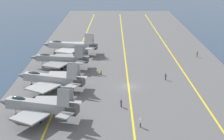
# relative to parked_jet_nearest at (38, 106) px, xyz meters

# --- Properties ---
(ground_plane) EXTENTS (2000.00, 2000.00, 0.00)m
(ground_plane) POSITION_rel_parked_jet_nearest_xyz_m (16.64, -16.98, -3.15)
(ground_plane) COLOR navy
(carrier_deck) EXTENTS (228.23, 53.58, 0.40)m
(carrier_deck) POSITION_rel_parked_jet_nearest_xyz_m (16.64, -16.98, -2.95)
(carrier_deck) COLOR #565659
(carrier_deck) RESTS_ON ground
(deck_stripe_foul_line) EXTENTS (205.38, 4.16, 0.01)m
(deck_stripe_foul_line) POSITION_rel_parked_jet_nearest_xyz_m (16.64, -31.72, -2.75)
(deck_stripe_foul_line) COLOR yellow
(deck_stripe_foul_line) RESTS_ON carrier_deck
(deck_stripe_centerline) EXTENTS (205.41, 0.36, 0.01)m
(deck_stripe_centerline) POSITION_rel_parked_jet_nearest_xyz_m (16.64, -16.98, -2.75)
(deck_stripe_centerline) COLOR yellow
(deck_stripe_centerline) RESTS_ON carrier_deck
(deck_stripe_edge_line) EXTENTS (205.39, 3.56, 0.01)m
(deck_stripe_edge_line) POSITION_rel_parked_jet_nearest_xyz_m (16.64, -2.25, -2.75)
(deck_stripe_edge_line) COLOR yellow
(deck_stripe_edge_line) RESTS_ON carrier_deck
(parked_jet_nearest) EXTENTS (12.28, 15.84, 6.74)m
(parked_jet_nearest) POSITION_rel_parked_jet_nearest_xyz_m (0.00, 0.00, 0.00)
(parked_jet_nearest) COLOR gray
(parked_jet_nearest) RESTS_ON carrier_deck
(parked_jet_second) EXTENTS (14.13, 16.59, 6.42)m
(parked_jet_second) POSITION_rel_parked_jet_nearest_xyz_m (15.34, 0.38, -0.44)
(parked_jet_second) COLOR #93999E
(parked_jet_second) RESTS_ON carrier_deck
(parked_jet_third) EXTENTS (12.98, 16.10, 6.55)m
(parked_jet_third) POSITION_rel_parked_jet_nearest_xyz_m (30.01, 0.45, -0.11)
(parked_jet_third) COLOR gray
(parked_jet_third) RESTS_ON carrier_deck
(parked_jet_fourth) EXTENTS (13.90, 17.16, 6.54)m
(parked_jet_fourth) POSITION_rel_parked_jet_nearest_xyz_m (43.90, -0.66, -0.08)
(parked_jet_fourth) COLOR #A8AAAF
(parked_jet_fourth) RESTS_ON carrier_deck
(crew_yellow_vest) EXTENTS (0.40, 0.46, 1.70)m
(crew_yellow_vest) POSITION_rel_parked_jet_nearest_xyz_m (24.66, -10.46, -1.82)
(crew_yellow_vest) COLOR #232328
(crew_yellow_vest) RESTS_ON carrier_deck
(crew_brown_vest) EXTENTS (0.46, 0.45, 1.68)m
(crew_brown_vest) POSITION_rel_parked_jet_nearest_xyz_m (40.94, -38.23, -1.83)
(crew_brown_vest) COLOR #4C473D
(crew_brown_vest) RESTS_ON carrier_deck
(crew_blue_vest) EXTENTS (0.38, 0.45, 1.72)m
(crew_blue_vest) POSITION_rel_parked_jet_nearest_xyz_m (21.06, -26.05, -1.81)
(crew_blue_vest) COLOR #232328
(crew_blue_vest) RESTS_ON carrier_deck
(crew_white_vest) EXTENTS (0.37, 0.44, 1.79)m
(crew_white_vest) POSITION_rel_parked_jet_nearest_xyz_m (-2.88, -18.19, -1.77)
(crew_white_vest) COLOR #4C473D
(crew_white_vest) RESTS_ON carrier_deck
(crew_purple_vest) EXTENTS (0.46, 0.42, 1.68)m
(crew_purple_vest) POSITION_rel_parked_jet_nearest_xyz_m (5.50, -15.05, -1.83)
(crew_purple_vest) COLOR #232328
(crew_purple_vest) RESTS_ON carrier_deck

